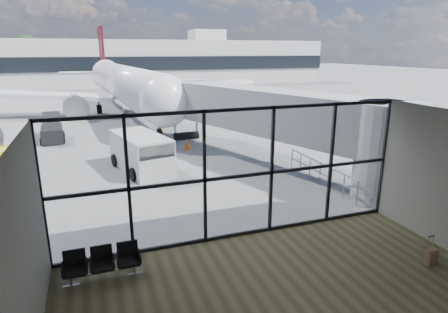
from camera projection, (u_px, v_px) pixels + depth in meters
ground at (126, 99)px, 49.32m from camera, size 220.00×220.00×0.00m
lounge_shell at (322, 225)px, 8.01m from camera, size 12.02×8.01×4.51m
glass_curtain_wall at (239, 175)px, 12.47m from camera, size 12.10×0.12×4.50m
jet_bridge at (274, 117)px, 20.32m from camera, size 8.00×16.50×4.33m
apron_railing at (320, 170)px, 17.87m from camera, size 0.06×5.46×1.11m
far_terminal at (109, 62)px, 67.88m from camera, size 80.00×12.20×11.00m
tree_5 at (28, 52)px, 71.85m from camera, size 6.27×6.27×9.03m
seating_row at (102, 261)px, 10.55m from camera, size 2.11×0.58×0.94m
suitcase at (431, 257)px, 11.21m from camera, size 0.35×0.26×0.93m
airliner at (123, 83)px, 39.38m from camera, size 31.49×36.55×9.42m
service_van at (142, 153)px, 19.89m from camera, size 3.00×4.84×1.96m
belt_loader at (52, 133)px, 26.57m from camera, size 1.74×4.00×1.80m
traffic_cone_a at (187, 145)px, 24.38m from camera, size 0.47×0.47×0.68m
traffic_cone_b at (133, 141)px, 25.71m from camera, size 0.36×0.36×0.51m
traffic_cone_c at (161, 131)px, 28.32m from camera, size 0.47×0.47×0.67m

